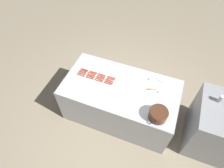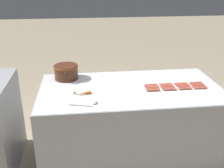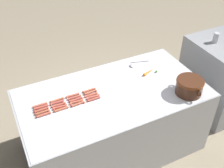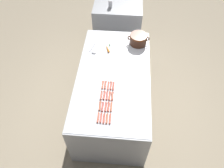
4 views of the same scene
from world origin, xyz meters
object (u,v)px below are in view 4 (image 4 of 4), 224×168
hot_dog_0 (98,117)px  hot_dog_1 (100,106)px  hot_dog_2 (101,95)px  carrot (108,48)px  hot_dog_13 (108,107)px  hot_dog_14 (110,96)px  hot_dog_4 (101,118)px  hot_dog_8 (104,118)px  hot_dog_16 (110,119)px  bean_pot (138,39)px  hot_dog_11 (108,86)px  hot_dog_15 (111,85)px  hot_dog_18 (112,96)px  serving_spoon (93,51)px  hot_dog_17 (111,107)px  hot_dog_6 (104,95)px  hot_dog_12 (107,119)px  hot_dog_7 (105,85)px  hot_dog_5 (102,107)px  hot_dog_10 (107,95)px  hot_dog_9 (106,107)px  soda_can (110,4)px  hot_dog_3 (103,85)px  back_cabinet (118,23)px

hot_dog_0 → hot_dog_1: (0.00, 0.17, 0.00)m
hot_dog_2 → carrot: bearing=90.3°
hot_dog_0 → hot_dog_13: (0.11, 0.16, 0.00)m
hot_dog_14 → hot_dog_4: bearing=-102.6°
hot_dog_13 → hot_dog_14: size_ratio=1.00×
hot_dog_0 → hot_dog_8: same height
hot_dog_16 → bean_pot: bearing=77.3°
hot_dog_4 → hot_dog_11: bearing=85.3°
hot_dog_1 → hot_dog_8: size_ratio=1.00×
hot_dog_15 → hot_dog_18: (0.03, -0.17, 0.00)m
hot_dog_2 → serving_spoon: 0.86m
hot_dog_8 → hot_dog_16: same height
hot_dog_8 → hot_dog_18: size_ratio=1.00×
serving_spoon → hot_dog_15: bearing=-63.5°
hot_dog_14 → hot_dog_17: bearing=-77.8°
hot_dog_1 → hot_dog_6: bearing=78.2°
hot_dog_16 → hot_dog_12: bearing=-177.0°
hot_dog_7 → hot_dog_8: (0.04, -0.51, 0.00)m
hot_dog_5 → hot_dog_10: bearing=77.6°
bean_pot → serving_spoon: bean_pot is taller
hot_dog_0 → hot_dog_4: 0.03m
hot_dog_9 → hot_dog_17: 0.07m
hot_dog_6 → hot_dog_2: bearing=-171.5°
soda_can → hot_dog_5: bearing=-87.7°
hot_dog_7 → hot_dog_11: size_ratio=1.00×
hot_dog_10 → soda_can: soda_can is taller
hot_dog_1 → hot_dog_3: (-0.00, 0.34, 0.00)m
hot_dog_4 → hot_dog_9: same height
hot_dog_2 → hot_dog_13: bearing=-56.9°
hot_dog_3 → hot_dog_4: size_ratio=1.00×
hot_dog_7 → hot_dog_11: bearing=-14.4°
hot_dog_9 → soda_can: 2.02m
hot_dog_18 → bean_pot: 1.12m
hot_dog_8 → hot_dog_13: (0.04, 0.17, 0.00)m
hot_dog_4 → carrot: carrot is taller
hot_dog_6 → hot_dog_10: size_ratio=1.00×
hot_dog_17 → hot_dog_11: bearing=101.8°
hot_dog_8 → hot_dog_17: same height
hot_dog_0 → bean_pot: 1.47m
hot_dog_3 → hot_dog_8: size_ratio=1.00×
hot_dog_8 → back_cabinet: bearing=89.7°
hot_dog_1 → hot_dog_2: bearing=90.6°
hot_dog_14 → hot_dog_16: 0.34m
hot_dog_4 → hot_dog_13: (0.07, 0.16, 0.00)m
hot_dog_12 → back_cabinet: bearing=90.5°
hot_dog_14 → hot_dog_16: bearing=-83.8°
hot_dog_0 → bean_pot: bearing=71.8°
hot_dog_0 → bean_pot: bean_pot is taller
hot_dog_13 → back_cabinet: bearing=90.6°
hot_dog_0 → carrot: (-0.01, 1.23, 0.00)m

